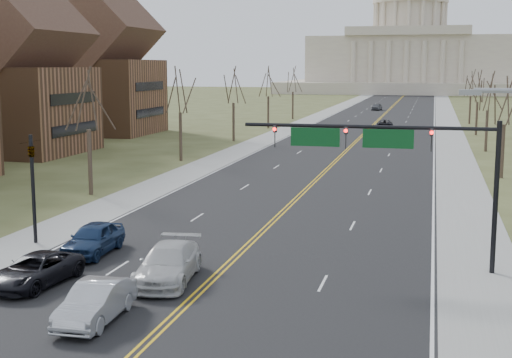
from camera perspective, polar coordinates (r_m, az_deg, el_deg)
The scene contains 27 objects.
road at distance 131.39m, azimuth 9.79°, elevation 4.70°, with size 20.00×380.00×0.01m, color black.
cross_road at distance 29.94m, azimuth -5.47°, elevation -9.84°, with size 120.00×14.00×0.01m, color black.
sidewalk_left at distance 132.80m, azimuth 4.60°, elevation 4.85°, with size 4.00×380.00×0.03m, color gray.
sidewalk_right at distance 131.06m, azimuth 15.04°, elevation 4.52°, with size 4.00×380.00×0.03m, color gray.
center_line at distance 131.39m, azimuth 9.79°, elevation 4.70°, with size 0.42×380.00×0.01m, color gold.
edge_line_left at distance 132.46m, azimuth 5.54°, elevation 4.83°, with size 0.15×380.00×0.01m, color silver.
edge_line_right at distance 131.04m, azimuth 14.08°, elevation 4.55°, with size 0.15×380.00×0.01m, color silver.
capitol at distance 270.80m, azimuth 12.11°, elevation 9.81°, with size 90.00×60.00×50.00m.
signal_mast at distance 34.47m, azimuth 10.41°, elevation 2.38°, with size 12.12×0.44×7.20m.
signal_left at distance 40.57m, azimuth -17.45°, elevation 0.18°, with size 0.32×0.36×6.00m.
tree_l_0 at distance 54.81m, azimuth -13.31°, elevation 5.95°, with size 3.96×3.96×9.00m.
tree_r_1 at distance 65.03m, azimuth 19.31°, elevation 5.79°, with size 3.74×3.74×8.50m.
tree_l_1 at distance 73.15m, azimuth -6.11°, elevation 6.86°, with size 3.96×3.96×9.00m.
tree_r_2 at distance 84.95m, azimuth 18.09°, elevation 6.50°, with size 3.74×3.74×8.50m.
tree_l_2 at distance 92.19m, azimuth -1.82°, elevation 7.35°, with size 3.96×3.96×9.00m.
tree_r_3 at distance 104.90m, azimuth 17.34°, elevation 6.94°, with size 3.74×3.74×8.50m.
tree_l_3 at distance 111.56m, azimuth 0.99°, elevation 7.64°, with size 3.96×3.96×9.00m.
tree_r_4 at distance 124.87m, azimuth 16.83°, elevation 7.23°, with size 3.74×3.74×8.50m.
tree_l_4 at distance 131.12m, azimuth 2.97°, elevation 7.84°, with size 3.96×3.96×9.00m.
bldg_left_mid at distance 84.08m, azimuth -19.01°, elevation 7.79°, with size 15.10×14.28×20.75m.
bldg_left_far at distance 105.94m, azimuth -12.85°, elevation 8.76°, with size 17.10×14.28×23.25m.
car_sb_inner_lead at distance 28.20m, azimuth -12.71°, elevation -9.60°, with size 1.60×4.58×1.51m, color #B5B7BE.
car_sb_outer_lead at distance 33.33m, azimuth -17.25°, elevation -6.98°, with size 2.29×4.97×1.38m, color black.
car_sb_inner_second at distance 32.65m, azimuth -7.05°, elevation -6.73°, with size 2.31×5.67×1.65m, color beige.
car_sb_outer_second at distance 37.91m, azimuth -12.90°, elevation -4.67°, with size 1.93×4.80×1.64m, color navy.
car_far_nb at distance 112.32m, azimuth 10.26°, elevation 4.34°, with size 2.41×5.24×1.46m, color black.
car_far_sb at distance 159.38m, azimuth 9.64°, elevation 5.72°, with size 1.79×4.45×1.52m, color #4D5055.
Camera 1 is at (9.53, -20.68, 9.68)m, focal length 50.00 mm.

